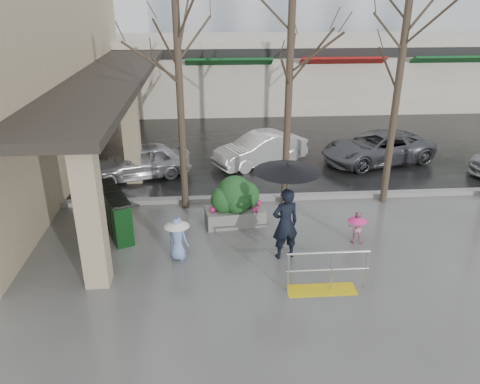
{
  "coord_description": "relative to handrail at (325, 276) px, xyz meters",
  "views": [
    {
      "loc": [
        -1.25,
        -10.11,
        6.39
      ],
      "look_at": [
        -0.38,
        1.69,
        1.3
      ],
      "focal_mm": 35.0,
      "sensor_mm": 36.0,
      "label": 1
    }
  ],
  "objects": [
    {
      "name": "street_asphalt",
      "position": [
        -1.36,
        23.2,
        -0.37
      ],
      "size": [
        120.0,
        36.0,
        0.01
      ],
      "primitive_type": "cube",
      "color": "black",
      "rests_on": "ground"
    },
    {
      "name": "pillar_back",
      "position": [
        -5.26,
        7.2,
        1.37
      ],
      "size": [
        0.55,
        0.55,
        3.5
      ],
      "primitive_type": "cube",
      "color": "tan",
      "rests_on": "ground"
    },
    {
      "name": "tree_mideast",
      "position": [
        3.14,
        4.8,
        4.48
      ],
      "size": [
        3.2,
        3.2,
        6.5
      ],
      "color": "#382B21",
      "rests_on": "ground"
    },
    {
      "name": "child_blue",
      "position": [
        -3.43,
        1.67,
        0.31
      ],
      "size": [
        0.67,
        0.65,
        1.16
      ],
      "rotation": [
        0.0,
        0.0,
        2.66
      ],
      "color": "#7898D5",
      "rests_on": "ground"
    },
    {
      "name": "child_pink",
      "position": [
        1.4,
        2.19,
        0.15
      ],
      "size": [
        0.53,
        0.53,
        0.91
      ],
      "rotation": [
        0.0,
        0.0,
        2.9
      ],
      "color": "pink",
      "rests_on": "ground"
    },
    {
      "name": "car_a",
      "position": [
        -5.12,
        7.57,
        0.25
      ],
      "size": [
        3.97,
        2.51,
        1.26
      ],
      "primitive_type": "imported",
      "rotation": [
        0.0,
        0.0,
        -1.27
      ],
      "color": "#B5B4BA",
      "rests_on": "ground"
    },
    {
      "name": "handrail",
      "position": [
        0.0,
        0.0,
        0.0
      ],
      "size": [
        1.9,
        0.5,
        1.03
      ],
      "color": "yellow",
      "rests_on": "ground"
    },
    {
      "name": "tree_midwest",
      "position": [
        -0.16,
        4.8,
        4.86
      ],
      "size": [
        3.2,
        3.2,
        7.0
      ],
      "color": "#382B21",
      "rests_on": "ground"
    },
    {
      "name": "ground",
      "position": [
        -1.36,
        1.2,
        -0.38
      ],
      "size": [
        120.0,
        120.0,
        0.0
      ],
      "primitive_type": "plane",
      "color": "#51514F",
      "rests_on": "ground"
    },
    {
      "name": "canopy_slab",
      "position": [
        -6.16,
        9.2,
        3.25
      ],
      "size": [
        2.8,
        18.0,
        0.25
      ],
      "primitive_type": "cube",
      "color": "#2D2823",
      "rests_on": "pillar_front"
    },
    {
      "name": "curb",
      "position": [
        -1.36,
        5.2,
        -0.3
      ],
      "size": [
        120.0,
        0.3,
        0.15
      ],
      "primitive_type": "cube",
      "color": "gray",
      "rests_on": "ground"
    },
    {
      "name": "woman",
      "position": [
        -0.69,
        1.55,
        1.27
      ],
      "size": [
        1.68,
        1.68,
        2.61
      ],
      "rotation": [
        0.0,
        0.0,
        3.39
      ],
      "color": "black",
      "rests_on": "ground"
    },
    {
      "name": "planter",
      "position": [
        -1.84,
        3.57,
        0.34
      ],
      "size": [
        1.82,
        1.08,
        1.51
      ],
      "rotation": [
        0.0,
        0.0,
        0.13
      ],
      "color": "gray",
      "rests_on": "ground"
    },
    {
      "name": "car_c",
      "position": [
        4.2,
        8.55,
        0.25
      ],
      "size": [
        4.93,
        3.23,
        1.26
      ],
      "primitive_type": "imported",
      "rotation": [
        0.0,
        0.0,
        -1.3
      ],
      "color": "#505257",
      "rests_on": "ground"
    },
    {
      "name": "pillar_front",
      "position": [
        -5.26,
        0.7,
        1.37
      ],
      "size": [
        0.55,
        0.55,
        3.5
      ],
      "primitive_type": "cube",
      "color": "tan",
      "rests_on": "ground"
    },
    {
      "name": "car_b",
      "position": [
        -0.52,
        8.68,
        0.25
      ],
      "size": [
        4.0,
        2.98,
        1.26
      ],
      "primitive_type": "imported",
      "rotation": [
        0.0,
        0.0,
        -1.08
      ],
      "color": "white",
      "rests_on": "ground"
    },
    {
      "name": "storefront_row",
      "position": [
        0.64,
        19.17,
        1.64
      ],
      "size": [
        34.0,
        6.74,
        4.0
      ],
      "color": "beige",
      "rests_on": "ground"
    },
    {
      "name": "news_boxes",
      "position": [
        -5.3,
        3.32,
        0.25
      ],
      "size": [
        1.34,
        2.24,
        1.24
      ],
      "rotation": [
        0.0,
        0.0,
        0.41
      ],
      "color": "#0B3411",
      "rests_on": "ground"
    },
    {
      "name": "tree_west",
      "position": [
        -3.36,
        4.8,
        4.71
      ],
      "size": [
        3.2,
        3.2,
        6.8
      ],
      "color": "#382B21",
      "rests_on": "ground"
    }
  ]
}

